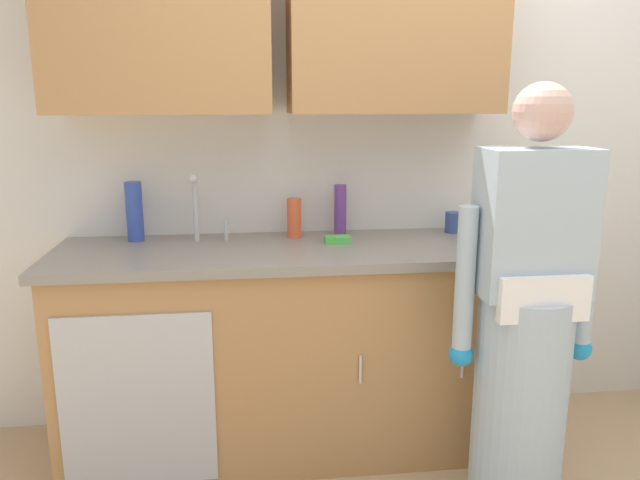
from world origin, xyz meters
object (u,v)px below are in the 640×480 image
(knife_on_counter, at_px, (482,247))
(sponge, at_px, (337,239))
(person_at_sink, at_px, (524,343))
(sink, at_px, (204,252))
(bottle_cleaner_spray, at_px, (294,218))
(bottle_water_short, at_px, (340,210))
(bottle_dish_liquid, at_px, (134,212))
(cup_by_sink, at_px, (453,222))

(knife_on_counter, bearing_deg, sponge, 58.72)
(person_at_sink, relative_size, sponge, 14.73)
(sink, relative_size, knife_on_counter, 2.08)
(bottle_cleaner_spray, bearing_deg, bottle_water_short, 6.60)
(bottle_dish_liquid, relative_size, sponge, 2.41)
(cup_by_sink, bearing_deg, bottle_water_short, 178.36)
(knife_on_counter, relative_size, sponge, 2.18)
(sink, distance_m, bottle_water_short, 0.66)
(bottle_water_short, height_order, cup_by_sink, bottle_water_short)
(bottle_water_short, xyz_separation_m, cup_by_sink, (0.54, -0.02, -0.07))
(sink, bearing_deg, bottle_water_short, 17.86)
(sponge, bearing_deg, knife_on_counter, -15.27)
(bottle_water_short, bearing_deg, person_at_sink, -54.12)
(bottle_cleaner_spray, bearing_deg, knife_on_counter, -21.12)
(bottle_dish_liquid, height_order, knife_on_counter, bottle_dish_liquid)
(cup_by_sink, relative_size, sponge, 0.88)
(bottle_water_short, bearing_deg, sponge, -103.13)
(knife_on_counter, bearing_deg, bottle_cleaner_spray, 52.87)
(person_at_sink, relative_size, cup_by_sink, 16.67)
(person_at_sink, bearing_deg, bottle_cleaner_spray, 135.98)
(bottle_water_short, bearing_deg, bottle_dish_liquid, -179.30)
(bottle_dish_liquid, relative_size, bottle_water_short, 1.13)
(bottle_dish_liquid, relative_size, knife_on_counter, 1.10)
(cup_by_sink, distance_m, knife_on_counter, 0.32)
(bottle_dish_liquid, bearing_deg, cup_by_sink, -0.16)
(sink, xyz_separation_m, knife_on_counter, (1.18, -0.13, 0.02))
(sink, height_order, bottle_water_short, sink)
(bottle_dish_liquid, height_order, sponge, bottle_dish_liquid)
(person_at_sink, xyz_separation_m, bottle_dish_liquid, (-1.49, 0.77, 0.38))
(person_at_sink, bearing_deg, sponge, 134.29)
(person_at_sink, relative_size, bottle_dish_liquid, 6.12)
(sink, xyz_separation_m, cup_by_sink, (1.16, 0.18, 0.06))
(sink, xyz_separation_m, person_at_sink, (1.18, -0.58, -0.23))
(bottle_water_short, xyz_separation_m, sponge, (-0.04, -0.16, -0.10))
(sink, distance_m, bottle_dish_liquid, 0.39)
(person_at_sink, xyz_separation_m, sponge, (-0.60, 0.62, 0.26))
(bottle_dish_liquid, bearing_deg, bottle_cleaner_spray, -1.10)
(person_at_sink, height_order, bottle_water_short, person_at_sink)
(bottle_cleaner_spray, xyz_separation_m, knife_on_counter, (0.78, -0.30, -0.09))
(bottle_cleaner_spray, height_order, sponge, bottle_cleaner_spray)
(sink, relative_size, sponge, 4.55)
(bottle_water_short, height_order, bottle_cleaner_spray, bottle_water_short)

